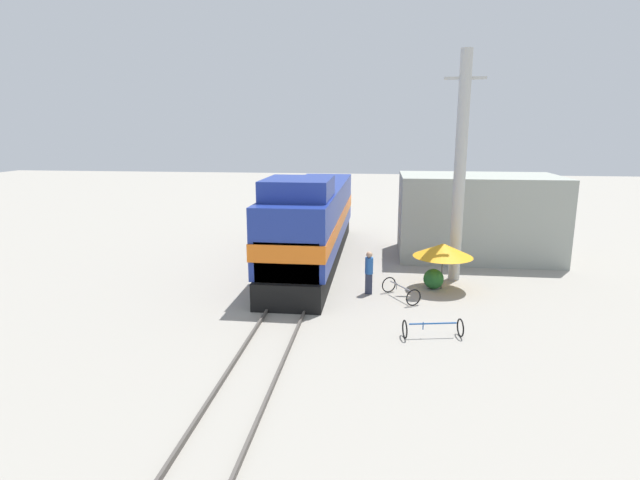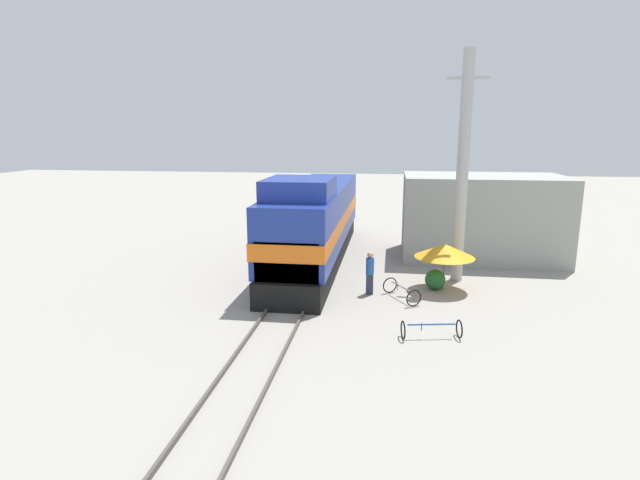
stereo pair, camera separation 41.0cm
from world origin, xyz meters
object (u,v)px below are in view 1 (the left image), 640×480
Objects in this scene: bicycle_spare at (433,328)px; utility_pole at (460,168)px; bicycle at (401,291)px; locomotive at (312,223)px; vendor_umbrella at (443,250)px; billboard_sign at (452,213)px; person_bystander at (369,271)px.

utility_pole is at bearing 155.83° from bicycle_spare.
utility_pole reaches higher than bicycle.
locomotive reaches higher than vendor_umbrella.
bicycle is (-2.73, -5.82, -2.32)m from billboard_sign.
locomotive reaches higher than billboard_sign.
bicycle is at bearing -177.44° from bicycle_spare.
person_bystander is at bearing -57.42° from locomotive.
person_bystander is (3.06, -4.79, -1.11)m from locomotive.
billboard_sign reaches higher than person_bystander.
person_bystander reaches higher than bicycle_spare.
bicycle is at bearing -21.41° from person_bystander.
locomotive is at bearing 149.06° from vendor_umbrella.
locomotive is 7.91× the size of bicycle_spare.
bicycle_spare is at bearing -59.88° from locomotive.
locomotive is 1.57× the size of utility_pole.
vendor_umbrella is (6.21, -3.72, -0.38)m from locomotive.
billboard_sign is at bearing 86.52° from utility_pole.
locomotive is at bearing 162.87° from utility_pole.
utility_pole is at bearing -93.48° from billboard_sign.
bicycle_spare is at bearing -99.34° from vendor_umbrella.
locomotive is 4.64× the size of billboard_sign.
billboard_sign is (7.12, 0.50, 0.56)m from locomotive.
billboard_sign is at bearing 158.45° from bicycle_spare.
billboard_sign reaches higher than vendor_umbrella.
utility_pole is (6.95, -2.14, 3.03)m from locomotive.
bicycle_spare is (-0.89, -5.43, -1.42)m from vendor_umbrella.
person_bystander is (-3.89, -2.65, -4.14)m from utility_pole.
locomotive is at bearing -81.41° from bicycle.
utility_pole reaches higher than person_bystander.
person_bystander is (-3.14, -1.07, -0.74)m from vendor_umbrella.
bicycle_spare is (2.25, -4.36, -0.68)m from person_bystander.
locomotive reaches higher than bicycle_spare.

